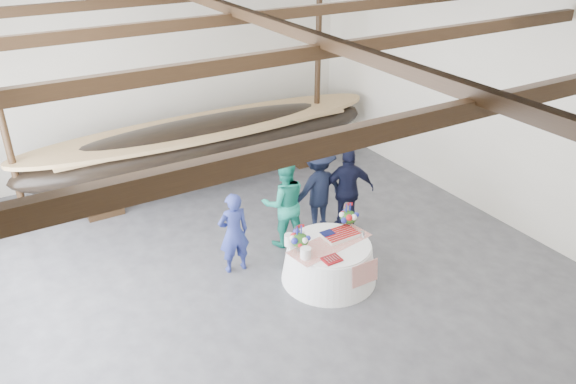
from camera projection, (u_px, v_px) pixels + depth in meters
floor at (283, 285)px, 9.72m from camera, size 10.00×12.00×0.01m
wall_back at (155, 75)px, 13.26m from camera, size 10.00×0.02×4.50m
wall_right at (504, 112)px, 10.95m from camera, size 0.02×12.00×4.50m
ceiling at (282, 18)px, 7.64m from camera, size 10.00×12.00×0.01m
pavilion_structure at (257, 44)px, 8.45m from camera, size 9.80×11.76×4.50m
longboat_display at (208, 142)px, 12.79m from camera, size 8.49×1.70×1.59m
banquet_table at (329, 261)px, 9.73m from camera, size 1.66×1.66×0.72m
tabletop_items at (325, 233)px, 9.61m from camera, size 1.60×0.99×0.40m
guest_woman_blue at (234, 233)px, 9.78m from camera, size 0.59×0.41×1.54m
guest_woman_teal at (284, 203)px, 10.51m from camera, size 1.01×0.87×1.76m
guest_man_left at (317, 189)px, 10.92m from camera, size 1.23×0.74×1.87m
guest_man_right at (348, 190)px, 10.96m from camera, size 1.13×0.79×1.78m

